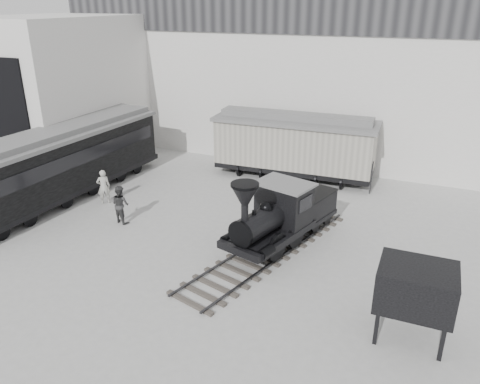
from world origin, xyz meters
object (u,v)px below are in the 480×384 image
at_px(boxcar, 294,144).
at_px(visitor_b, 120,204).
at_px(passenger_coach, 68,161).
at_px(coal_hopper, 415,293).
at_px(locomotive, 279,218).
at_px(visitor_a, 104,187).

relative_size(boxcar, visitor_b, 5.19).
bearing_deg(boxcar, visitor_b, -124.10).
xyz_separation_m(passenger_coach, coal_hopper, (17.81, -5.03, -0.33)).
height_order(passenger_coach, coal_hopper, passenger_coach).
relative_size(locomotive, coal_hopper, 4.07).
bearing_deg(boxcar, visitor_a, -137.97).
relative_size(passenger_coach, visitor_b, 7.25).
height_order(boxcar, visitor_a, boxcar).
bearing_deg(passenger_coach, visitor_b, -18.20).
bearing_deg(locomotive, passenger_coach, -169.12).
distance_m(passenger_coach, coal_hopper, 18.51).
bearing_deg(passenger_coach, visitor_a, -2.98).
xyz_separation_m(locomotive, passenger_coach, (-12.12, 1.03, 0.66)).
height_order(boxcar, passenger_coach, boxcar).
bearing_deg(locomotive, coal_hopper, -19.38).
bearing_deg(boxcar, passenger_coach, -146.28).
relative_size(locomotive, visitor_a, 5.50).
xyz_separation_m(visitor_b, coal_hopper, (13.30, -3.27, 0.70)).
xyz_separation_m(passenger_coach, visitor_b, (4.51, -1.76, -1.03)).
height_order(locomotive, visitor_b, locomotive).
distance_m(locomotive, visitor_a, 9.80).
xyz_separation_m(boxcar, coal_hopper, (7.59, -12.42, -0.41)).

